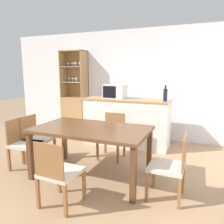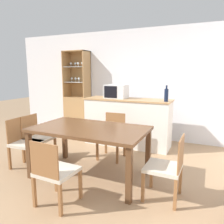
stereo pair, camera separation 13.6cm
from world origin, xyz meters
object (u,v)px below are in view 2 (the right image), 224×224
dining_chair_side_right_near (167,167)px  wine_bottle (166,95)px  dining_chair_side_left_far (37,138)px  dining_chair_head_near (55,172)px  display_cabinet (78,108)px  microwave (116,91)px  dining_table (90,133)px  dining_chair_head_far (112,136)px  dining_chair_side_left_near (24,142)px

dining_chair_side_right_near → wine_bottle: size_ratio=2.63×
dining_chair_side_left_far → dining_chair_head_near: 1.51m
display_cabinet → dining_chair_side_right_near: (2.74, -2.24, -0.21)m
display_cabinet → dining_chair_head_near: 3.32m
dining_chair_side_right_near → dining_chair_side_left_far: 2.35m
dining_chair_side_right_near → microwave: size_ratio=1.77×
dining_table → dining_chair_head_far: dining_chair_head_far is taller
display_cabinet → dining_table: display_cabinet is taller
dining_chair_side_right_near → dining_chair_side_left_far: size_ratio=1.00×
dining_chair_side_right_near → microwave: bearing=40.2°
dining_chair_side_left_far → microwave: (0.90, 1.46, 0.74)m
dining_table → dining_chair_head_near: 0.85m
dining_chair_side_left_near → microwave: (0.90, 1.75, 0.74)m
dining_table → wine_bottle: size_ratio=5.43×
dining_chair_side_right_near → wine_bottle: bearing=12.8°
dining_table → dining_chair_side_left_near: (-1.16, -0.15, -0.26)m
dining_chair_side_left_far → dining_chair_head_near: bearing=48.8°
display_cabinet → dining_table: size_ratio=1.25×
dining_table → dining_chair_side_right_near: (1.16, -0.15, -0.26)m
dining_chair_side_left_near → microwave: size_ratio=1.77×
dining_table → microwave: bearing=99.3°
microwave → wine_bottle: size_ratio=1.48×
dining_table → microwave: microwave is taller
display_cabinet → dining_chair_side_left_near: size_ratio=2.57×
display_cabinet → dining_chair_side_left_far: 2.01m
dining_chair_side_right_near → dining_chair_head_far: bearing=51.5°
dining_chair_side_left_near → wine_bottle: 2.67m
dining_table → dining_chair_side_left_far: (-1.16, 0.15, -0.26)m
dining_chair_side_right_near → microwave: microwave is taller
microwave → display_cabinet: bearing=159.5°
dining_chair_side_left_near → microwave: 2.11m
dining_chair_side_left_near → dining_chair_side_right_near: bearing=86.7°
display_cabinet → dining_chair_head_far: (1.58, -1.28, -0.21)m
dining_chair_head_near → microwave: 2.54m
display_cabinet → dining_chair_side_left_far: size_ratio=2.57×
dining_table → dining_chair_head_near: size_ratio=2.07×
dining_chair_side_right_near → dining_chair_side_left_near: 2.33m
dining_chair_side_right_near → wine_bottle: wine_bottle is taller
dining_chair_head_far → dining_chair_head_near: (0.00, -1.63, 0.00)m
dining_chair_side_right_near → dining_chair_side_left_near: size_ratio=1.00×
dining_table → microwave: 1.69m
display_cabinet → dining_table: bearing=-53.0°
dining_chair_side_right_near → wine_bottle: (-0.34, 1.62, 0.72)m
dining_chair_side_left_near → dining_chair_head_far: size_ratio=1.00×
dining_table → dining_chair_side_left_near: bearing=-172.7°
dining_chair_side_left_near → dining_chair_side_left_far: (-0.00, 0.29, 0.00)m
display_cabinet → dining_chair_side_left_near: (0.42, -2.25, -0.21)m
dining_chair_side_left_near → dining_chair_side_left_far: 0.29m
dining_chair_head_far → microwave: bearing=-74.0°
dining_chair_side_right_near → dining_chair_side_left_far: (-2.33, 0.29, 0.00)m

